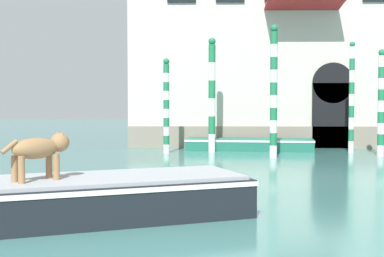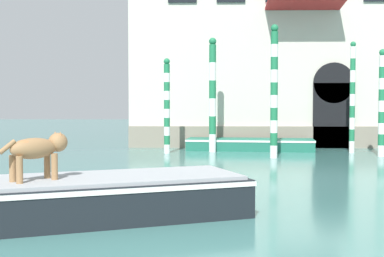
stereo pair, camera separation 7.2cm
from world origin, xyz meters
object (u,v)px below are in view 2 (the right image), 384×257
(boat_foreground, at_px, (34,200))
(mooring_pole_4, at_px, (213,94))
(mooring_pole_0, at_px, (167,105))
(mooring_pole_2, at_px, (352,97))
(boat_moored_near_palazzo, at_px, (250,144))
(mooring_pole_1, at_px, (274,91))
(mooring_pole_5, at_px, (382,102))
(dog_on_deck, at_px, (38,149))

(boat_foreground, distance_m, mooring_pole_4, 13.26)
(mooring_pole_0, height_order, mooring_pole_2, mooring_pole_2)
(boat_moored_near_palazzo, relative_size, mooring_pole_2, 1.23)
(mooring_pole_1, distance_m, mooring_pole_5, 4.08)
(boat_moored_near_palazzo, relative_size, mooring_pole_0, 1.45)
(boat_moored_near_palazzo, xyz_separation_m, mooring_pole_0, (-3.33, -1.42, 1.61))
(boat_moored_near_palazzo, xyz_separation_m, mooring_pole_5, (4.61, -2.40, 1.73))
(mooring_pole_5, bearing_deg, boat_foreground, -129.64)
(mooring_pole_4, distance_m, mooring_pole_5, 6.40)
(mooring_pole_0, bearing_deg, boat_moored_near_palazzo, 23.01)
(mooring_pole_4, height_order, mooring_pole_5, mooring_pole_4)
(boat_foreground, relative_size, mooring_pole_1, 1.55)
(dog_on_deck, bearing_deg, mooring_pole_5, 5.24)
(mooring_pole_5, bearing_deg, dog_on_deck, -129.16)
(boat_moored_near_palazzo, height_order, mooring_pole_4, mooring_pole_4)
(boat_foreground, bearing_deg, dog_on_deck, -56.52)
(mooring_pole_1, bearing_deg, mooring_pole_5, 9.27)
(mooring_pole_2, distance_m, mooring_pole_4, 5.48)
(boat_moored_near_palazzo, height_order, mooring_pole_0, mooring_pole_0)
(mooring_pole_1, relative_size, mooring_pole_5, 1.21)
(dog_on_deck, relative_size, mooring_pole_0, 0.25)
(mooring_pole_4, bearing_deg, mooring_pole_5, -14.99)
(mooring_pole_0, bearing_deg, dog_on_deck, -95.43)
(mooring_pole_2, bearing_deg, mooring_pole_1, -147.99)
(boat_moored_near_palazzo, distance_m, mooring_pole_4, 2.68)
(boat_moored_near_palazzo, distance_m, mooring_pole_2, 4.49)
(dog_on_deck, xyz_separation_m, mooring_pole_1, (5.10, 10.53, 1.16))
(dog_on_deck, relative_size, mooring_pole_5, 0.23)
(boat_foreground, relative_size, mooring_pole_2, 1.68)
(dog_on_deck, bearing_deg, mooring_pole_1, 18.57)
(mooring_pole_1, bearing_deg, dog_on_deck, -115.83)
(boat_moored_near_palazzo, bearing_deg, dog_on_deck, -102.08)
(dog_on_deck, xyz_separation_m, mooring_pole_2, (8.41, 12.60, 0.97))
(boat_foreground, xyz_separation_m, dog_on_deck, (0.10, -0.07, 0.85))
(boat_foreground, bearing_deg, mooring_pole_0, 62.24)
(boat_foreground, height_order, mooring_pole_0, mooring_pole_0)
(mooring_pole_0, bearing_deg, mooring_pole_1, -22.61)
(mooring_pole_1, xyz_separation_m, mooring_pole_5, (4.01, 0.65, -0.41))
(mooring_pole_2, bearing_deg, boat_foreground, -124.20)
(mooring_pole_4, bearing_deg, dog_on_deck, -102.88)
(mooring_pole_2, bearing_deg, mooring_pole_4, 177.56)
(mooring_pole_2, bearing_deg, dog_on_deck, -123.73)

